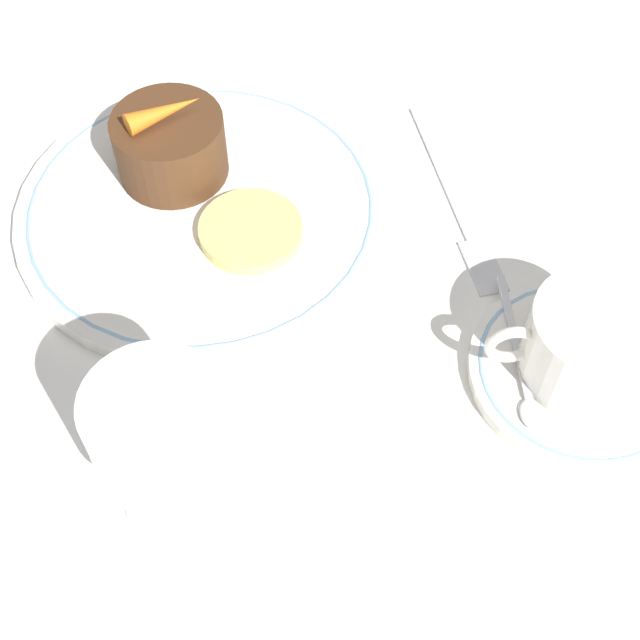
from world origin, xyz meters
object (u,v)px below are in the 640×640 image
dinner_plate (204,210)px  fork (461,214)px  coffee_cup (592,342)px  dessert_cake (170,146)px  wine_glass (160,435)px

dinner_plate → fork: (-0.19, 0.01, -0.01)m
dinner_plate → coffee_cup: coffee_cup is taller
dinner_plate → coffee_cup: size_ratio=2.45×
dessert_cake → dinner_plate: bearing=121.0°
wine_glass → dessert_cake: bearing=-87.5°
fork → dessert_cake: 0.22m
coffee_cup → wine_glass: size_ratio=0.95×
coffee_cup → fork: size_ratio=0.57×
wine_glass → dessert_cake: 0.27m
dinner_plate → coffee_cup: 0.29m
coffee_cup → wine_glass: bearing=16.0°
dinner_plate → fork: size_ratio=1.40×
wine_glass → dessert_cake: wine_glass is taller
coffee_cup → fork: coffee_cup is taller
coffee_cup → fork: bearing=-68.3°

